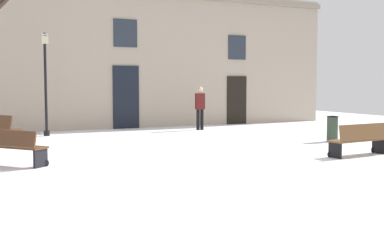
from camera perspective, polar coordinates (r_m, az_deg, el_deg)
The scene contains 8 objects.
ground_plane at distance 12.74m, azimuth 3.43°, elevation -4.48°, with size 33.73×33.73×0.00m, color white.
building_facade at distance 21.29m, azimuth -8.53°, elevation 7.48°, with size 21.08×0.60×6.16m.
streetlamp at distance 18.72m, azimuth -17.01°, elevation 5.37°, with size 0.30×0.30×3.85m.
litter_bin at distance 16.89m, azimuth 16.32°, elevation -0.99°, with size 0.40×0.40×0.87m.
bench_back_to_back_right at distance 17.25m, azimuth -21.80°, elevation -0.93°, with size 1.28×1.62×0.93m.
bench_back_to_back_left at distance 12.30m, azimuth -20.70°, elevation -2.94°, with size 1.57×1.72×0.87m.
bench_far_corner at distance 13.73m, azimuth 19.28°, elevation -2.18°, with size 1.89×0.66×0.89m.
person_near_bench at distance 20.28m, azimuth 0.96°, elevation 1.71°, with size 0.39×0.24×1.82m.
Camera 1 is at (-5.94, -11.11, 1.95)m, focal length 44.95 mm.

